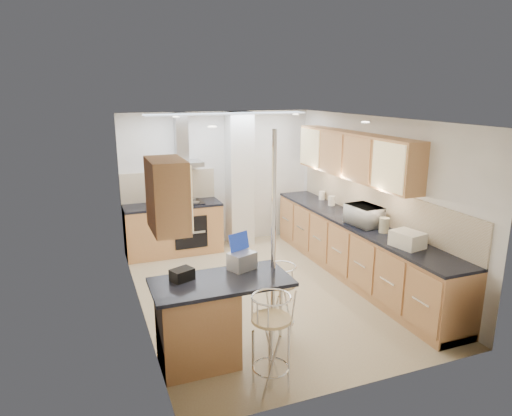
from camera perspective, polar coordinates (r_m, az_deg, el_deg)
name	(u,v)px	position (r m, az deg, el deg)	size (l,w,h in m)	color
ground	(267,291)	(6.86, 1.35, -10.30)	(4.80, 4.80, 0.00)	tan
room_shell	(278,182)	(6.82, 2.74, 3.22)	(3.64, 4.84, 2.51)	silver
right_counter	(355,249)	(7.35, 12.29, -5.02)	(0.63, 4.40, 0.92)	#BE854C
back_counter	(174,229)	(8.33, -10.27, -2.55)	(1.70, 0.63, 0.92)	#BE854C
peninsula	(222,320)	(5.08, -4.27, -13.79)	(1.47, 0.72, 0.94)	#BE854C
microwave	(364,216)	(6.96, 13.39, -0.92)	(0.54, 0.37, 0.30)	white
laptop	(242,261)	(5.12, -1.77, -6.61)	(0.28, 0.21, 0.19)	#A2A5AA
bag	(182,275)	(4.91, -9.22, -8.21)	(0.23, 0.17, 0.12)	black
bar_stool_near	(271,342)	(4.63, 1.90, -16.45)	(0.41, 0.41, 1.01)	#D7B973
bar_stool_end	(281,302)	(5.48, 3.09, -11.65)	(0.38, 0.38, 0.93)	#D7B973
jar_a	(332,201)	(8.06, 9.43, 0.89)	(0.12, 0.12, 0.17)	white
jar_b	(322,195)	(8.46, 8.24, 1.57)	(0.11, 0.11, 0.16)	white
jar_c	(384,225)	(6.70, 15.71, -2.08)	(0.14, 0.14, 0.22)	#BBB696
jar_d	(419,238)	(6.41, 19.71, -3.53)	(0.10, 0.10, 0.13)	white
bread_bin	(408,239)	(6.19, 18.41, -3.74)	(0.30, 0.38, 0.20)	white
kettle	(151,202)	(7.99, -12.95, 0.79)	(0.16, 0.16, 0.22)	#ABADB0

